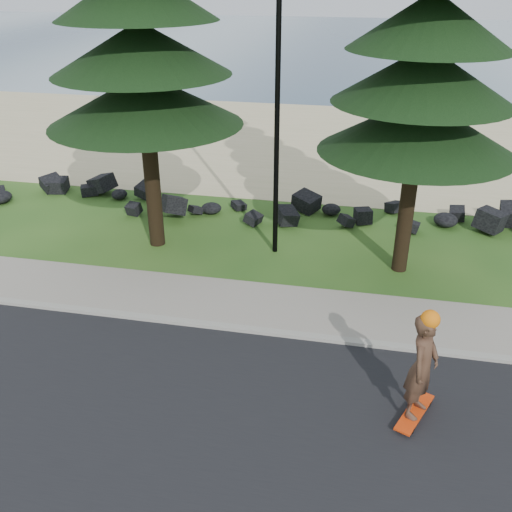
{
  "coord_description": "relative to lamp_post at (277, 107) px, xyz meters",
  "views": [
    {
      "loc": [
        2.36,
        -11.33,
        7.49
      ],
      "look_at": [
        0.09,
        0.0,
        1.48
      ],
      "focal_mm": 40.0,
      "sensor_mm": 36.0,
      "label": 1
    }
  ],
  "objects": [
    {
      "name": "ground",
      "position": [
        0.0,
        -3.2,
        -4.13
      ],
      "size": [
        160.0,
        160.0,
        0.0
      ],
      "primitive_type": "plane",
      "color": "#234C18",
      "rests_on": "ground"
    },
    {
      "name": "skateboarder",
      "position": [
        3.66,
        -6.16,
        -2.98
      ],
      "size": [
        0.78,
        1.25,
        2.3
      ],
      "rotation": [
        0.0,
        0.0,
        1.15
      ],
      "color": "red",
      "rests_on": "ground"
    },
    {
      "name": "kerb",
      "position": [
        0.0,
        -4.1,
        -4.08
      ],
      "size": [
        160.0,
        0.2,
        0.1
      ],
      "primitive_type": "cube",
      "color": "#A09C90",
      "rests_on": "ground"
    },
    {
      "name": "ocean",
      "position": [
        0.0,
        47.8,
        -4.13
      ],
      "size": [
        160.0,
        58.0,
        0.01
      ],
      "primitive_type": "cube",
      "color": "#37526A",
      "rests_on": "ground"
    },
    {
      "name": "road",
      "position": [
        0.0,
        -7.7,
        -4.12
      ],
      "size": [
        160.0,
        7.0,
        0.02
      ],
      "primitive_type": "cube",
      "color": "black",
      "rests_on": "ground"
    },
    {
      "name": "lamp_post",
      "position": [
        0.0,
        0.0,
        0.0
      ],
      "size": [
        0.25,
        0.14,
        8.14
      ],
      "color": "black",
      "rests_on": "ground"
    },
    {
      "name": "seawall_boulders",
      "position": [
        0.0,
        2.4,
        -4.13
      ],
      "size": [
        60.0,
        2.4,
        1.1
      ],
      "primitive_type": null,
      "color": "black",
      "rests_on": "ground"
    },
    {
      "name": "beach_sand",
      "position": [
        0.0,
        11.3,
        -4.13
      ],
      "size": [
        160.0,
        15.0,
        0.01
      ],
      "primitive_type": "cube",
      "color": "tan",
      "rests_on": "ground"
    },
    {
      "name": "sidewalk",
      "position": [
        0.0,
        -3.0,
        -4.09
      ],
      "size": [
        160.0,
        2.0,
        0.08
      ],
      "primitive_type": "cube",
      "color": "gray",
      "rests_on": "ground"
    }
  ]
}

